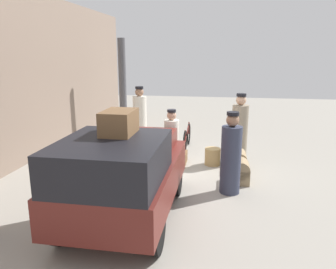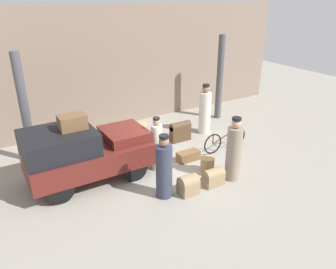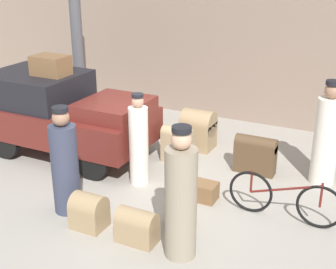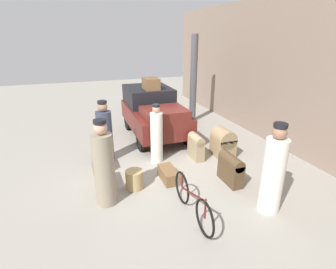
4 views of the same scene
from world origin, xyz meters
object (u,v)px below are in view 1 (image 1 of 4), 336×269
Objects in this scene: conductor_in_dark_uniform at (140,118)px; suitcase_black_upright at (97,154)px; truck at (124,172)px; trunk_on_truck_roof at (119,122)px; trunk_wicker_pale at (128,158)px; trunk_large_brown at (180,159)px; trunk_barrel_dark at (240,161)px; wicker_basket at (213,157)px; porter_with_bicycle at (171,148)px; trunk_umber_medium at (240,172)px; suitcase_tan_flat at (135,142)px; bicycle at (187,137)px; porter_standing_middle at (239,131)px; porter_lifting_near_truck at (231,157)px.

conductor_in_dark_uniform is 2.67m from suitcase_black_upright.
trunk_on_truck_roof is (-0.19, 0.00, 0.91)m from truck.
trunk_wicker_pale is 1.05× the size of trunk_on_truck_roof.
truck is 4.63× the size of trunk_large_brown.
truck reaches higher than trunk_barrel_dark.
wicker_basket is at bearing -125.29° from conductor_in_dark_uniform.
conductor_in_dark_uniform reaches higher than porter_with_bicycle.
suitcase_black_upright is 2.17m from trunk_large_brown.
trunk_large_brown is 1.33× the size of trunk_umber_medium.
trunk_large_brown is at bearing 55.39° from trunk_umber_medium.
porter_with_bicycle is 3.04× the size of trunk_umber_medium.
trunk_barrel_dark is 0.76× the size of suitcase_tan_flat.
conductor_in_dark_uniform is 2.58× the size of trunk_large_brown.
wicker_basket is at bearing -64.31° from trunk_wicker_pale.
porter_with_bicycle is (-2.57, 0.07, 0.40)m from bicycle.
porter_with_bicycle reaches higher than bicycle.
trunk_umber_medium is (-1.06, -1.53, 0.12)m from trunk_large_brown.
wicker_basket is 2.25m from trunk_wicker_pale.
porter_standing_middle is at bearing -0.38° from trunk_umber_medium.
truck reaches higher than trunk_umber_medium.
bicycle is 0.94× the size of conductor_in_dark_uniform.
suitcase_black_upright is 1.20× the size of trunk_on_truck_roof.
trunk_on_truck_roof reaches higher than trunk_large_brown.
wicker_basket is at bearing -22.38° from trunk_on_truck_roof.
truck is at bearing -167.49° from suitcase_tan_flat.
porter_standing_middle is 3.04m from trunk_wicker_pale.
trunk_wicker_pale is (-1.33, 2.70, -0.46)m from porter_standing_middle.
trunk_barrel_dark reaches higher than trunk_large_brown.
conductor_in_dark_uniform is at bearing 40.71° from trunk_large_brown.
bicycle is 2.52× the size of trunk_on_truck_roof.
conductor_in_dark_uniform is at bearing 39.43° from porter_lifting_near_truck.
conductor_in_dark_uniform is 3.43× the size of trunk_umber_medium.
porter_standing_middle reaches higher than wicker_basket.
suitcase_black_upright is at bearing 169.94° from conductor_in_dark_uniform.
porter_with_bicycle is 2.28× the size of trunk_large_brown.
trunk_wicker_pale is 1.27× the size of trunk_barrel_dark.
suitcase_black_upright is (-2.28, 2.02, 0.06)m from bicycle.
suitcase_tan_flat is (-1.18, -0.16, -0.47)m from conductor_in_dark_uniform.
truck is 1.80× the size of porter_standing_middle.
trunk_wicker_pale is (0.76, 2.44, -0.40)m from porter_lifting_near_truck.
porter_standing_middle is 3.23× the size of trunk_barrel_dark.
wicker_basket is at bearing -84.43° from trunk_large_brown.
truck is 2.03× the size of porter_with_bicycle.
truck reaches higher than suitcase_black_upright.
suitcase_tan_flat is at bearing -23.84° from suitcase_black_upright.
wicker_basket is at bearing -72.53° from suitcase_black_upright.
suitcase_tan_flat is at bearing 122.01° from bicycle.
suitcase_black_upright is at bearing 75.75° from porter_lifting_near_truck.
conductor_in_dark_uniform is at bearing 8.03° from trunk_wicker_pale.
trunk_large_brown is at bearing 81.56° from trunk_barrel_dark.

